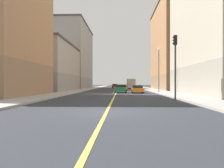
% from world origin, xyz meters
% --- Properties ---
extents(ground_plane, '(400.00, 400.00, 0.00)m').
position_xyz_m(ground_plane, '(0.00, 0.00, 0.00)').
color(ground_plane, '#2B2E35').
rests_on(ground_plane, ground).
extents(sidewalk_left, '(3.34, 168.00, 0.15)m').
position_xyz_m(sidewalk_left, '(7.83, 49.00, 0.07)').
color(sidewalk_left, '#9E9B93').
rests_on(sidewalk_left, ground).
extents(sidewalk_right, '(3.34, 168.00, 0.15)m').
position_xyz_m(sidewalk_right, '(-7.83, 49.00, 0.07)').
color(sidewalk_right, '#9E9B93').
rests_on(sidewalk_right, ground).
extents(lane_center_stripe, '(0.16, 154.00, 0.01)m').
position_xyz_m(lane_center_stripe, '(0.00, 49.00, 0.01)').
color(lane_center_stripe, '#E5D14C').
rests_on(lane_center_stripe, ground).
extents(building_left_mid, '(11.26, 24.42, 20.53)m').
position_xyz_m(building_left_mid, '(14.98, 45.21, 10.27)').
color(building_left_mid, '#8F6B4F').
rests_on(building_left_mid, ground).
extents(building_right_midblock, '(11.26, 21.02, 9.77)m').
position_xyz_m(building_right_midblock, '(-14.98, 35.58, 4.89)').
color(building_right_midblock, gray).
rests_on(building_right_midblock, ground).
extents(building_right_distant, '(11.26, 25.56, 19.28)m').
position_xyz_m(building_right_distant, '(-14.98, 60.11, 9.65)').
color(building_right_distant, gray).
rests_on(building_right_distant, ground).
extents(traffic_light_left_near, '(0.40, 0.32, 5.97)m').
position_xyz_m(traffic_light_left_near, '(5.74, 9.09, 3.87)').
color(traffic_light_left_near, '#2D2D2D').
rests_on(traffic_light_left_near, ground).
extents(street_lamp_left_near, '(0.36, 0.36, 6.99)m').
position_xyz_m(street_lamp_left_near, '(6.76, 24.89, 4.40)').
color(street_lamp_left_near, '#4C4C51').
rests_on(street_lamp_left_near, ground).
extents(car_orange, '(1.94, 4.51, 1.24)m').
position_xyz_m(car_orange, '(3.41, 25.28, 0.62)').
color(car_orange, orange).
rests_on(car_orange, ground).
extents(car_green, '(2.03, 4.26, 1.36)m').
position_xyz_m(car_green, '(0.74, 25.95, 0.67)').
color(car_green, '#1E6B38').
rests_on(car_green, ground).
extents(car_red, '(2.03, 4.18, 1.34)m').
position_xyz_m(car_red, '(-1.17, 64.91, 0.65)').
color(car_red, red).
rests_on(car_red, ground).
extents(car_yellow, '(1.91, 4.28, 1.21)m').
position_xyz_m(car_yellow, '(1.14, 38.48, 0.61)').
color(car_yellow, gold).
rests_on(car_yellow, ground).
extents(box_truck, '(2.43, 7.76, 2.78)m').
position_xyz_m(box_truck, '(3.69, 56.97, 1.52)').
color(box_truck, beige).
rests_on(box_truck, ground).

